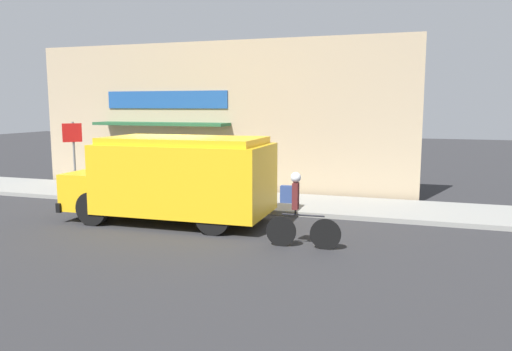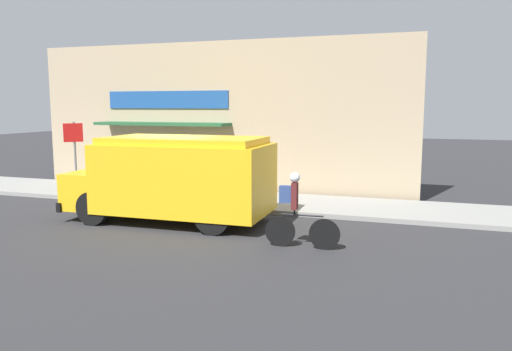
{
  "view_description": "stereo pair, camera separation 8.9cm",
  "coord_description": "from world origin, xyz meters",
  "px_view_note": "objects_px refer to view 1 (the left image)",
  "views": [
    {
      "loc": [
        6.81,
        -12.89,
        2.98
      ],
      "look_at": [
        2.6,
        -0.2,
        1.1
      ],
      "focal_mm": 35.0,
      "sensor_mm": 36.0,
      "label": 1
    },
    {
      "loc": [
        6.89,
        -12.86,
        2.98
      ],
      "look_at": [
        2.6,
        -0.2,
        1.1
      ],
      "focal_mm": 35.0,
      "sensor_mm": 36.0,
      "label": 2
    }
  ],
  "objects_px": {
    "school_bus": "(176,177)",
    "stop_sign_post": "(73,146)",
    "cyclist": "(298,211)",
    "trash_bin": "(170,177)"
  },
  "relations": [
    {
      "from": "school_bus",
      "to": "stop_sign_post",
      "type": "bearing_deg",
      "value": 155.08
    },
    {
      "from": "school_bus",
      "to": "stop_sign_post",
      "type": "distance_m",
      "value": 5.2
    },
    {
      "from": "cyclist",
      "to": "stop_sign_post",
      "type": "height_order",
      "value": "stop_sign_post"
    },
    {
      "from": "school_bus",
      "to": "cyclist",
      "type": "bearing_deg",
      "value": -21.89
    },
    {
      "from": "cyclist",
      "to": "stop_sign_post",
      "type": "bearing_deg",
      "value": 154.77
    },
    {
      "from": "stop_sign_post",
      "to": "school_bus",
      "type": "bearing_deg",
      "value": -23.59
    },
    {
      "from": "school_bus",
      "to": "trash_bin",
      "type": "height_order",
      "value": "school_bus"
    },
    {
      "from": "school_bus",
      "to": "trash_bin",
      "type": "xyz_separation_m",
      "value": [
        -2.06,
        3.53,
        -0.57
      ]
    },
    {
      "from": "school_bus",
      "to": "cyclist",
      "type": "height_order",
      "value": "school_bus"
    },
    {
      "from": "cyclist",
      "to": "trash_bin",
      "type": "relative_size",
      "value": 1.75
    }
  ]
}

